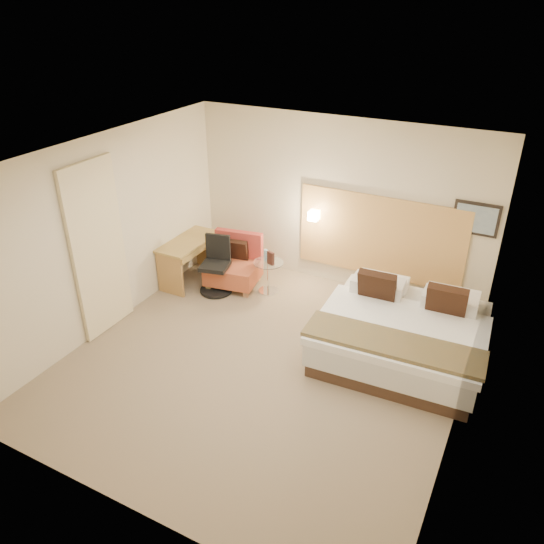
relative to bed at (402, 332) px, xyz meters
The scene contains 19 objects.
floor 1.87m from the bed, 145.79° to the right, with size 4.80×5.00×0.02m, color #806E56.
ceiling 3.01m from the bed, 145.79° to the right, with size 4.80×5.00×0.02m, color silver.
wall_back 2.35m from the bed, 135.84° to the left, with size 4.80×0.02×2.70m, color beige.
wall_front 3.99m from the bed, 113.22° to the right, with size 4.80×0.02×2.70m, color beige.
wall_left 4.19m from the bed, 165.26° to the right, with size 0.02×5.00×2.70m, color beige.
wall_right 1.70m from the bed, 49.28° to the right, with size 0.02×5.00×2.70m, color beige.
headboard_panel 1.77m from the bed, 119.73° to the left, with size 2.60×0.04×1.30m, color tan.
art_frame 1.93m from the bed, 70.94° to the left, with size 0.62×0.03×0.47m, color black.
art_canvas 1.91m from the bed, 70.69° to the left, with size 0.54×0.01×0.39m, color gray.
lamp_arm 2.47m from the bed, 143.45° to the left, with size 0.02×0.02×0.12m, color silver.
lamp_shade 2.43m from the bed, 144.66° to the left, with size 0.15×0.15×0.15m, color #F8E7C1.
curtain 4.18m from the bed, 161.69° to the right, with size 0.06×0.90×2.42m, color beige.
bottle_a 2.50m from the bed, 164.14° to the left, with size 0.06×0.06×0.19m, color #87B7D1.
menu_folder 2.36m from the bed, 165.05° to the left, with size 0.12×0.05×0.21m, color #381C17.
bed is the anchor object (origin of this frame).
lounge_chair 3.00m from the bed, 168.05° to the left, with size 0.90×0.82×0.84m.
side_table 2.41m from the bed, 164.50° to the left, with size 0.60×0.60×0.52m.
desk 3.66m from the bed, behind, with size 0.53×1.15×0.72m.
desk_chair 3.09m from the bed, behind, with size 0.62×0.62×0.91m.
Camera 1 is at (2.64, -4.85, 4.30)m, focal length 35.00 mm.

